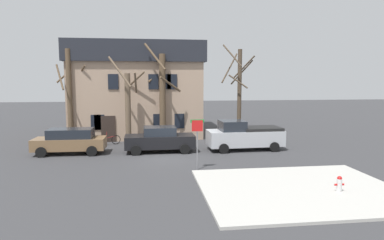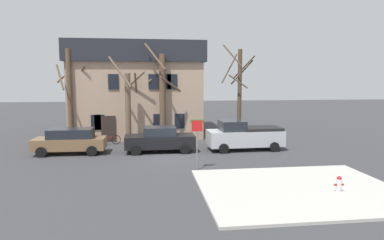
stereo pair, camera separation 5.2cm
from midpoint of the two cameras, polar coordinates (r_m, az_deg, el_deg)
The scene contains 13 objects.
ground_plane at distance 21.55m, azimuth -4.46°, elevation -6.45°, with size 120.00×120.00×0.00m, color #38383A.
sidewalk_slab at distance 16.12m, azimuth 17.69°, elevation -11.07°, with size 8.77×7.09×0.12m, color #B7B5AD.
building_main at distance 31.72m, azimuth -9.11°, elevation 5.23°, with size 11.42×9.27×8.12m.
tree_bare_near at distance 27.82m, azimuth -19.93°, elevation 4.10°, with size 2.44×2.33×7.31m.
tree_bare_mid at distance 26.29m, azimuth -10.68°, elevation 2.56°, with size 2.75×2.76×6.68m.
tree_bare_far at distance 26.86m, azimuth -4.97°, elevation 4.40°, with size 2.88×2.88×7.76m.
tree_bare_end at distance 27.88m, azimuth 8.01°, elevation 4.97°, with size 2.86×2.90×7.78m.
car_brown_wagon at distance 23.98m, azimuth -19.85°, elevation -3.32°, with size 4.66×2.04×1.70m.
car_black_sedan at distance 23.31m, azimuth -5.39°, elevation -3.26°, with size 4.76×2.12×1.75m.
pickup_truck_silver at distance 24.16m, azimuth 8.88°, elevation -2.62°, with size 5.34×2.36×2.10m.
fire_hydrant at distance 16.09m, azimuth 23.68°, elevation -9.82°, with size 0.42×0.22×0.68m.
street_sign_pole at distance 18.36m, azimuth 0.94°, elevation -2.52°, with size 0.76×0.07×2.79m.
bicycle_leaning at distance 26.55m, azimuth -13.74°, elevation -3.31°, with size 1.65×0.67×1.03m.
Camera 2 is at (-1.00, -20.96, 4.89)m, focal length 31.55 mm.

